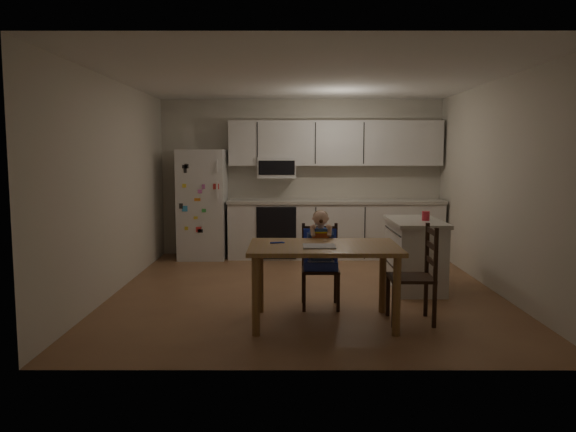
# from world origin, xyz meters

# --- Properties ---
(room) EXTENTS (4.52, 5.01, 2.51)m
(room) POSITION_xyz_m (0.00, 0.48, 1.25)
(room) COLOR brown
(room) RESTS_ON ground
(refrigerator) EXTENTS (0.72, 0.70, 1.70)m
(refrigerator) POSITION_xyz_m (-1.55, 2.15, 0.85)
(refrigerator) COLOR silver
(refrigerator) RESTS_ON ground
(kitchen_run) EXTENTS (3.37, 0.62, 2.15)m
(kitchen_run) POSITION_xyz_m (0.50, 2.24, 0.88)
(kitchen_run) COLOR silver
(kitchen_run) RESTS_ON ground
(kitchen_island) EXTENTS (0.60, 1.14, 0.84)m
(kitchen_island) POSITION_xyz_m (1.33, 0.13, 0.42)
(kitchen_island) COLOR silver
(kitchen_island) RESTS_ON ground
(red_cup) EXTENTS (0.09, 0.09, 0.11)m
(red_cup) POSITION_xyz_m (1.43, 0.05, 0.90)
(red_cup) COLOR red
(red_cup) RESTS_ON kitchen_island
(dining_table) EXTENTS (1.43, 0.92, 0.76)m
(dining_table) POSITION_xyz_m (0.13, -1.30, 0.66)
(dining_table) COLOR olive
(dining_table) RESTS_ON ground
(napkin) EXTENTS (0.30, 0.26, 0.01)m
(napkin) POSITION_xyz_m (0.08, -1.40, 0.77)
(napkin) COLOR #A9A9AE
(napkin) RESTS_ON dining_table
(toddler_spoon) EXTENTS (0.12, 0.06, 0.02)m
(toddler_spoon) POSITION_xyz_m (-0.33, -1.20, 0.77)
(toddler_spoon) COLOR blue
(toddler_spoon) RESTS_ON dining_table
(chair_booster) EXTENTS (0.39, 0.39, 1.04)m
(chair_booster) POSITION_xyz_m (0.13, -0.69, 0.63)
(chair_booster) COLOR black
(chair_booster) RESTS_ON ground
(chair_side) EXTENTS (0.43, 0.43, 0.95)m
(chair_side) POSITION_xyz_m (1.08, -1.25, 0.54)
(chair_side) COLOR black
(chair_side) RESTS_ON ground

